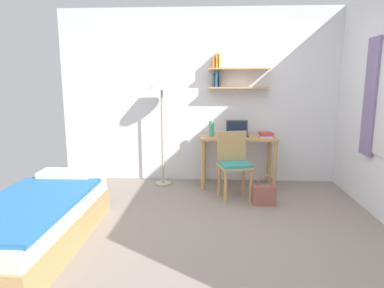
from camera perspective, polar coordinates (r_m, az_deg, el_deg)
ground_plane at (r=3.53m, az=1.27°, el=-15.28°), size 5.28×5.28×0.00m
wall_back at (r=5.20m, az=2.20°, el=8.04°), size 4.40×0.27×2.60m
bed at (r=3.57m, az=-24.88°, el=-11.83°), size 0.85×1.89×0.54m
desk at (r=4.98m, az=7.79°, el=-0.30°), size 1.10×0.54×0.75m
desk_chair at (r=4.52m, az=7.09°, el=-2.93°), size 0.49×0.46×0.88m
standing_lamp at (r=4.94m, az=-5.15°, el=9.30°), size 0.37×0.37×1.64m
laptop at (r=5.00m, az=7.60°, el=2.04°), size 0.32×0.23×0.22m
water_bottle at (r=4.91m, az=3.31°, el=2.63°), size 0.07×0.07×0.22m
book_stack at (r=4.96m, az=12.37°, el=1.55°), size 0.21×0.25×0.07m
handbag at (r=4.39m, az=12.10°, el=-8.32°), size 0.28×0.13×0.39m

